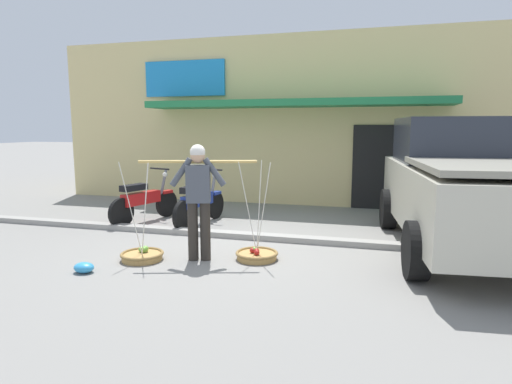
{
  "coord_description": "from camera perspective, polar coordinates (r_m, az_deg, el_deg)",
  "views": [
    {
      "loc": [
        2.21,
        -6.36,
        1.92
      ],
      "look_at": [
        0.29,
        0.6,
        0.85
      ],
      "focal_mm": 30.2,
      "sensor_mm": 36.0,
      "label": 1
    }
  ],
  "objects": [
    {
      "name": "motorcycle_nearest_shop",
      "position": [
        9.14,
        -14.66,
        -1.09
      ],
      "size": [
        0.7,
        1.76,
        1.09
      ],
      "color": "black",
      "rests_on": "ground"
    },
    {
      "name": "motorcycle_second_in_row",
      "position": [
        8.69,
        -7.54,
        -1.36
      ],
      "size": [
        0.54,
        1.81,
        1.09
      ],
      "color": "black",
      "rests_on": "ground"
    },
    {
      "name": "fruit_vendor",
      "position": [
        6.26,
        -7.63,
        -0.3
      ],
      "size": [
        1.63,
        0.52,
        1.7
      ],
      "color": "#2D2823",
      "rests_on": "ground"
    },
    {
      "name": "ground_plane",
      "position": [
        7.0,
        -3.6,
        -7.5
      ],
      "size": [
        90.0,
        90.0,
        0.0
      ],
      "primitive_type": "plane",
      "color": "gray"
    },
    {
      "name": "storefront_building",
      "position": [
        13.23,
        7.21,
        9.16
      ],
      "size": [
        13.0,
        6.0,
        4.2
      ],
      "color": "#DBC684",
      "rests_on": "ground"
    },
    {
      "name": "fruit_basket_right_side",
      "position": [
        6.42,
        0.1,
        -8.27
      ],
      "size": [
        0.63,
        0.63,
        1.45
      ],
      "color": "#B2894C",
      "rests_on": "ground"
    },
    {
      "name": "sidewalk_curb",
      "position": [
        7.63,
        -1.89,
        -5.76
      ],
      "size": [
        20.0,
        0.24,
        0.1
      ],
      "primitive_type": "cube",
      "color": "gray",
      "rests_on": "ground"
    },
    {
      "name": "parked_truck",
      "position": [
        7.52,
        25.72,
        0.8
      ],
      "size": [
        2.48,
        4.85,
        2.1
      ],
      "color": "beige",
      "rests_on": "ground"
    },
    {
      "name": "plastic_litter_bag",
      "position": [
        6.3,
        -21.83,
        -9.27
      ],
      "size": [
        0.28,
        0.22,
        0.14
      ],
      "primitive_type": "ellipsoid",
      "color": "#3393D1",
      "rests_on": "ground"
    },
    {
      "name": "fruit_basket_left_side",
      "position": [
        6.61,
        -14.83,
        -8.07
      ],
      "size": [
        0.63,
        0.63,
        1.45
      ],
      "color": "#B2894C",
      "rests_on": "ground"
    }
  ]
}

